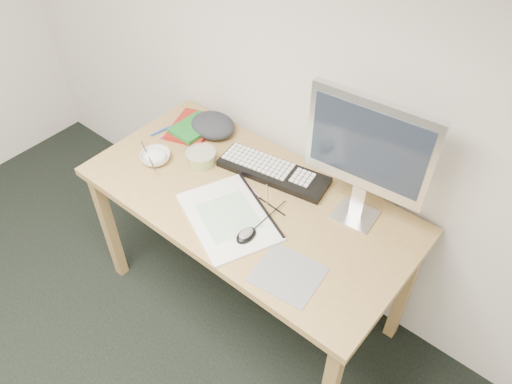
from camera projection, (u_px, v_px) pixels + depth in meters
desk at (248, 211)px, 2.11m from camera, size 1.40×0.70×0.75m
mousepad at (288, 274)px, 1.78m from camera, size 0.25×0.24×0.00m
sketchpad at (229, 217)px, 1.97m from camera, size 0.50×0.44×0.01m
keyboard at (273, 172)px, 2.15m from camera, size 0.51×0.24×0.03m
monitor at (368, 149)px, 1.75m from camera, size 0.47×0.16×0.55m
mouse at (246, 234)px, 1.88m from camera, size 0.06×0.10×0.03m
rice_bowl at (155, 157)px, 2.21m from camera, size 0.14×0.14×0.04m
chopsticks at (148, 156)px, 2.18m from camera, size 0.21×0.11×0.02m
fruit_tub at (201, 158)px, 2.19m from camera, size 0.16×0.16×0.06m
book_red at (192, 127)px, 2.38m from camera, size 0.26×0.29×0.02m
book_green at (194, 127)px, 2.34m from camera, size 0.16×0.21×0.02m
cloth_lump at (213, 125)px, 2.35m from camera, size 0.20×0.17×0.08m
pencil_pink at (248, 183)px, 2.11m from camera, size 0.18×0.08×0.01m
pencil_tan at (267, 190)px, 2.08m from camera, size 0.11×0.13×0.01m
pencil_black at (269, 205)px, 2.02m from camera, size 0.17×0.02×0.01m
marker_blue at (162, 130)px, 2.37m from camera, size 0.03×0.12×0.01m
marker_orange at (180, 130)px, 2.38m from camera, size 0.06×0.14×0.01m
marker_purple at (173, 134)px, 2.35m from camera, size 0.05×0.12×0.01m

